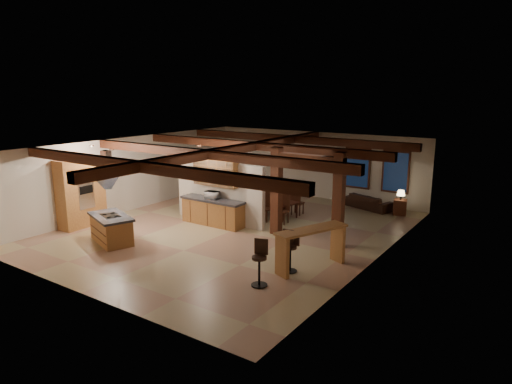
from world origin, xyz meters
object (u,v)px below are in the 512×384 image
kitchen_island (111,228)px  dining_table (273,208)px  sofa (369,202)px  bar_counter (311,242)px

kitchen_island → dining_table: (2.61, 5.39, -0.13)m
sofa → bar_counter: size_ratio=0.88×
dining_table → bar_counter: bar_counter is taller
sofa → dining_table: bearing=68.6°
sofa → bar_counter: (1.01, -6.96, 0.48)m
dining_table → kitchen_island: bearing=-105.3°
kitchen_island → bar_counter: 6.40m
kitchen_island → bar_counter: bar_counter is taller
bar_counter → dining_table: bearing=133.3°
dining_table → bar_counter: 5.24m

